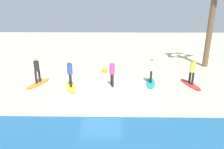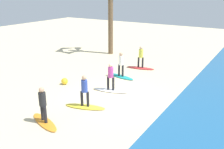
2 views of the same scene
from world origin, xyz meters
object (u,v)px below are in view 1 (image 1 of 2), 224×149
at_px(surfboard_red, 190,84).
at_px(surfer_orange, 37,68).
at_px(surfer_white, 112,71).
at_px(surfboard_yellow, 71,87).
at_px(beach_ball, 105,70).
at_px(surfboard_teal, 151,83).
at_px(surfer_yellow, 70,71).
at_px(surfer_teal, 152,68).
at_px(surfer_red, 192,69).
at_px(surfboard_orange, 39,83).
at_px(surfboard_white, 112,87).

relative_size(surfboard_red, surfer_orange, 1.28).
relative_size(surfer_white, surfboard_yellow, 0.78).
bearing_deg(beach_ball, surfboard_yellow, 58.71).
xyz_separation_m(surfboard_teal, surfer_yellow, (4.99, 0.81, 0.99)).
bearing_deg(surfer_yellow, surfer_teal, -170.75).
xyz_separation_m(surfer_teal, surfer_white, (2.48, 0.75, 0.00)).
height_order(surfer_red, surfer_teal, same).
xyz_separation_m(surfboard_yellow, surfboard_orange, (2.21, -0.59, 0.00)).
height_order(surfboard_red, surfer_white, surfer_white).
height_order(surfboard_teal, surfboard_white, same).
bearing_deg(surfboard_teal, surfboard_red, 92.72).
xyz_separation_m(surfer_teal, surfboard_yellow, (4.99, 0.81, -0.99)).
xyz_separation_m(surfer_teal, surfboard_white, (2.48, 0.75, -0.99)).
height_order(surfboard_teal, surfer_teal, surfer_teal).
distance_m(surfboard_red, surfer_white, 5.06).
xyz_separation_m(surfer_red, surfer_teal, (2.47, -0.28, 0.00)).
xyz_separation_m(surfboard_red, surfer_orange, (9.67, -0.06, 0.99)).
bearing_deg(surfer_teal, surfer_white, 16.93).
bearing_deg(surfer_yellow, surfboard_teal, -170.75).
bearing_deg(surfboard_red, beach_ball, -127.10).
relative_size(surfboard_red, surfboard_white, 1.00).
height_order(surfboard_white, beach_ball, beach_ball).
xyz_separation_m(surfer_teal, surfer_orange, (7.20, 0.22, 0.00)).
bearing_deg(surfer_yellow, beach_ball, -121.29).
bearing_deg(surfboard_red, surfboard_white, -96.63).
height_order(surfboard_white, surfboard_orange, same).
distance_m(surfer_red, surfer_teal, 2.48).
bearing_deg(surfer_white, surfer_yellow, 1.35).
distance_m(surfboard_red, surfboard_yellow, 7.48).
bearing_deg(surfer_orange, surfboard_yellow, 165.08).
bearing_deg(surfboard_white, surfer_orange, -109.38).
relative_size(surfboard_red, surfer_red, 1.28).
bearing_deg(surfer_red, surfboard_red, 0.00).
height_order(surfer_red, beach_ball, surfer_red).
bearing_deg(surfboard_white, surfer_white, -129.55).
xyz_separation_m(surfer_red, surfboard_teal, (2.47, -0.28, -0.99)).
distance_m(surfboard_yellow, surfer_orange, 2.49).
xyz_separation_m(surfboard_red, beach_ball, (5.56, -2.59, 0.16)).
bearing_deg(surfboard_red, surfboard_yellow, -98.02).
distance_m(surfboard_red, surfer_orange, 9.72).
relative_size(surfer_yellow, surfer_orange, 1.00).
bearing_deg(surfboard_orange, surfboard_teal, 110.77).
distance_m(surfboard_yellow, surfer_yellow, 0.99).
bearing_deg(surfer_orange, surfer_teal, -178.22).
bearing_deg(surfboard_white, beach_ball, 178.43).
bearing_deg(beach_ball, surfer_white, 101.41).
bearing_deg(surfboard_teal, beach_ball, -117.55).
bearing_deg(surfer_yellow, surfer_white, -178.65).
bearing_deg(surfboard_white, surfboard_orange, -109.38).
xyz_separation_m(surfboard_white, surfboard_orange, (4.73, -0.53, 0.00)).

